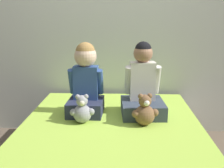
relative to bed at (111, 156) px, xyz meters
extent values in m
cube|color=beige|center=(0.00, 1.07, 1.02)|extent=(8.00, 0.06, 2.50)
cube|color=white|center=(0.00, 0.00, 0.09)|extent=(1.40, 1.89, 0.21)
cube|color=#A8D147|center=(0.00, 0.00, 0.21)|extent=(1.41, 1.91, 0.03)
cube|color=#282D47|center=(-0.23, 0.31, 0.29)|extent=(0.30, 0.33, 0.12)
cube|color=#33518E|center=(-0.23, 0.36, 0.50)|extent=(0.21, 0.13, 0.29)
sphere|color=beige|center=(-0.23, 0.36, 0.73)|extent=(0.19, 0.19, 0.19)
sphere|color=#A37A42|center=(-0.23, 0.36, 0.76)|extent=(0.17, 0.17, 0.17)
cylinder|color=#33518E|center=(-0.35, 0.37, 0.50)|extent=(0.06, 0.13, 0.23)
cylinder|color=#33518E|center=(-0.11, 0.36, 0.50)|extent=(0.06, 0.13, 0.23)
cube|color=#384251|center=(0.26, 0.31, 0.29)|extent=(0.38, 0.40, 0.12)
cube|color=silver|center=(0.26, 0.37, 0.51)|extent=(0.22, 0.14, 0.33)
sphere|color=#9E7051|center=(0.26, 0.37, 0.75)|extent=(0.16, 0.16, 0.16)
sphere|color=black|center=(0.26, 0.37, 0.78)|extent=(0.14, 0.14, 0.14)
cylinder|color=silver|center=(0.13, 0.36, 0.52)|extent=(0.06, 0.15, 0.27)
cylinder|color=silver|center=(0.38, 0.38, 0.52)|extent=(0.06, 0.15, 0.27)
sphere|color=#939399|center=(-0.23, 0.11, 0.30)|extent=(0.15, 0.15, 0.15)
sphere|color=#939399|center=(-0.23, 0.11, 0.41)|extent=(0.09, 0.09, 0.09)
sphere|color=beige|center=(-0.22, 0.07, 0.40)|extent=(0.04, 0.04, 0.04)
sphere|color=#939399|center=(-0.26, 0.11, 0.44)|extent=(0.04, 0.04, 0.04)
sphere|color=#939399|center=(-0.20, 0.12, 0.44)|extent=(0.04, 0.04, 0.04)
sphere|color=#939399|center=(-0.30, 0.09, 0.32)|extent=(0.06, 0.06, 0.06)
sphere|color=#939399|center=(-0.16, 0.11, 0.32)|extent=(0.06, 0.06, 0.06)
sphere|color=brown|center=(0.26, 0.08, 0.31)|extent=(0.16, 0.16, 0.16)
sphere|color=brown|center=(0.26, 0.08, 0.42)|extent=(0.10, 0.10, 0.10)
sphere|color=white|center=(0.27, 0.04, 0.42)|extent=(0.04, 0.04, 0.04)
sphere|color=brown|center=(0.22, 0.07, 0.46)|extent=(0.04, 0.04, 0.04)
sphere|color=brown|center=(0.29, 0.09, 0.46)|extent=(0.04, 0.04, 0.04)
sphere|color=brown|center=(0.19, 0.05, 0.33)|extent=(0.06, 0.06, 0.06)
sphere|color=brown|center=(0.34, 0.08, 0.33)|extent=(0.06, 0.06, 0.06)
camera|label=1|loc=(0.09, -1.97, 1.06)|focal=45.00mm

